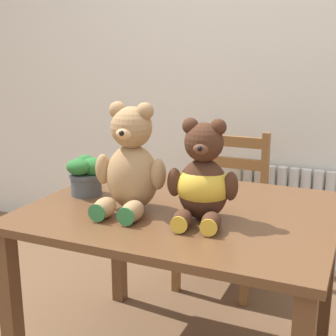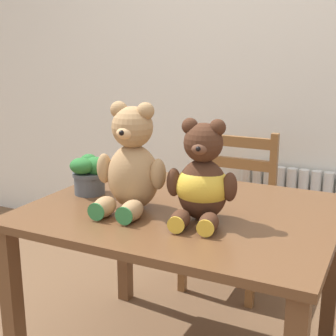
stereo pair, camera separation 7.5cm
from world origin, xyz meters
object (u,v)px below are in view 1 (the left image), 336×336
wooden_chair_behind (224,208)px  teddy_bear_left (131,165)px  teddy_bear_right (203,180)px  potted_plant (86,174)px

wooden_chair_behind → teddy_bear_left: bearing=84.9°
wooden_chair_behind → teddy_bear_right: size_ratio=2.38×
wooden_chair_behind → potted_plant: (-0.34, -0.85, 0.37)m
teddy_bear_left → teddy_bear_right: (0.28, 0.01, -0.03)m
wooden_chair_behind → potted_plant: bearing=68.2°
wooden_chair_behind → teddy_bear_right: teddy_bear_right is taller
teddy_bear_left → teddy_bear_right: teddy_bear_left is taller
wooden_chair_behind → potted_plant: size_ratio=5.31×
wooden_chair_behind → teddy_bear_right: (0.19, -0.93, 0.42)m
wooden_chair_behind → teddy_bear_left: (-0.08, -0.94, 0.45)m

